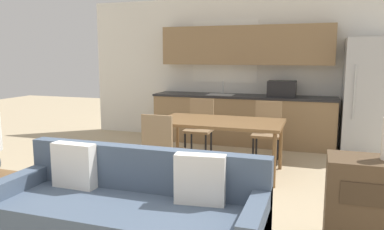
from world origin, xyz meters
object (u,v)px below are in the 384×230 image
(dining_chair_far_right, at_px, (267,129))
(couch, at_px, (130,213))
(dining_chair_near_left, at_px, (161,147))
(refrigerator, at_px, (366,97))
(dining_chair_far_left, at_px, (200,125))
(dining_table, at_px, (220,125))

(dining_chair_far_right, bearing_deg, couch, -103.36)
(couch, height_order, dining_chair_near_left, dining_chair_near_left)
(couch, distance_m, dining_chair_far_right, 3.20)
(refrigerator, height_order, dining_chair_far_left, refrigerator)
(dining_table, bearing_deg, dining_chair_far_right, 55.49)
(refrigerator, distance_m, dining_table, 2.69)
(dining_chair_near_left, bearing_deg, dining_chair_far_left, -88.00)
(refrigerator, height_order, dining_chair_far_right, refrigerator)
(refrigerator, bearing_deg, dining_chair_far_left, -158.93)
(couch, bearing_deg, refrigerator, 62.26)
(refrigerator, height_order, dining_table, refrigerator)
(dining_table, height_order, dining_chair_far_left, dining_chair_far_left)
(dining_table, height_order, dining_chair_far_right, dining_chair_far_right)
(dining_chair_far_right, xyz_separation_m, dining_chair_far_left, (-1.08, -0.00, 0.00))
(dining_chair_far_left, bearing_deg, dining_table, -56.55)
(dining_table, bearing_deg, dining_chair_far_left, 124.65)
(dining_chair_far_right, bearing_deg, dining_table, -125.35)
(refrigerator, bearing_deg, dining_chair_near_left, -134.98)
(couch, xyz_separation_m, dining_chair_far_right, (0.69, 3.12, 0.16))
(dining_chair_near_left, bearing_deg, dining_table, -122.77)
(refrigerator, xyz_separation_m, dining_chair_far_right, (-1.47, -0.98, -0.45))
(couch, distance_m, dining_chair_far_left, 3.15)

